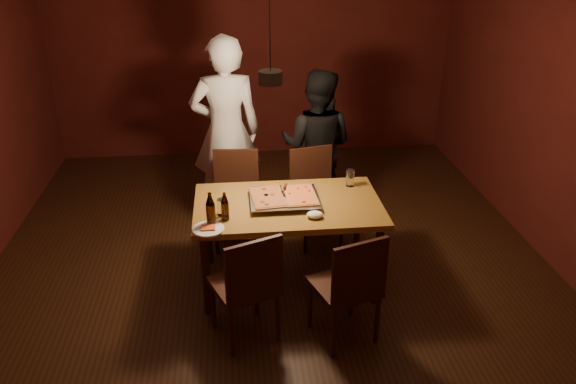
{
  "coord_description": "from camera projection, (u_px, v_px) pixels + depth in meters",
  "views": [
    {
      "loc": [
        -0.3,
        -4.1,
        2.77
      ],
      "look_at": [
        0.12,
        -0.1,
        0.85
      ],
      "focal_mm": 35.0,
      "sensor_mm": 36.0,
      "label": 1
    }
  ],
  "objects": [
    {
      "name": "pizza_cheese",
      "position": [
        300.0,
        195.0,
        4.51
      ],
      "size": [
        0.27,
        0.41,
        0.02
      ],
      "primitive_type": "cube",
      "rotation": [
        0.0,
        0.0,
        0.04
      ],
      "color": "gold",
      "rests_on": "pizza_tray"
    },
    {
      "name": "water_glass_right",
      "position": [
        350.0,
        178.0,
        4.77
      ],
      "size": [
        0.07,
        0.07,
        0.15
      ],
      "primitive_type": "cylinder",
      "color": "silver",
      "rests_on": "dining_table"
    },
    {
      "name": "chair_far_right",
      "position": [
        314.0,
        186.0,
        5.3
      ],
      "size": [
        0.5,
        0.5,
        0.49
      ],
      "rotation": [
        0.0,
        0.0,
        3.36
      ],
      "color": "#38190F",
      "rests_on": "floor"
    },
    {
      "name": "diner_white",
      "position": [
        226.0,
        132.0,
        5.48
      ],
      "size": [
        0.72,
        0.5,
        1.88
      ],
      "primitive_type": "imported",
      "rotation": [
        0.0,
        0.0,
        3.22
      ],
      "color": "silver",
      "rests_on": "floor"
    },
    {
      "name": "pizza_tray",
      "position": [
        284.0,
        199.0,
        4.51
      ],
      "size": [
        0.58,
        0.48,
        0.05
      ],
      "primitive_type": "cube",
      "rotation": [
        0.0,
        0.0,
        -0.06
      ],
      "color": "silver",
      "rests_on": "dining_table"
    },
    {
      "name": "napkin",
      "position": [
        315.0,
        215.0,
        4.27
      ],
      "size": [
        0.13,
        0.1,
        0.05
      ],
      "primitive_type": "ellipsoid",
      "color": "white",
      "rests_on": "dining_table"
    },
    {
      "name": "water_glass_left",
      "position": [
        222.0,
        207.0,
        4.3
      ],
      "size": [
        0.08,
        0.08,
        0.13
      ],
      "primitive_type": "cylinder",
      "color": "silver",
      "rests_on": "dining_table"
    },
    {
      "name": "plate_slice",
      "position": [
        208.0,
        229.0,
        4.1
      ],
      "size": [
        0.24,
        0.24,
        0.03
      ],
      "color": "white",
      "rests_on": "dining_table"
    },
    {
      "name": "beer_bottle_b",
      "position": [
        225.0,
        206.0,
        4.2
      ],
      "size": [
        0.06,
        0.06,
        0.23
      ],
      "color": "black",
      "rests_on": "dining_table"
    },
    {
      "name": "spatula",
      "position": [
        283.0,
        194.0,
        4.51
      ],
      "size": [
        0.14,
        0.25,
        0.04
      ],
      "primitive_type": null,
      "rotation": [
        0.0,
        0.0,
        -0.22
      ],
      "color": "silver",
      "rests_on": "pizza_tray"
    },
    {
      "name": "chair_near_right",
      "position": [
        351.0,
        280.0,
        3.9
      ],
      "size": [
        0.53,
        0.53,
        0.49
      ],
      "rotation": [
        0.0,
        0.0,
        0.33
      ],
      "color": "#38190F",
      "rests_on": "floor"
    },
    {
      "name": "dining_table",
      "position": [
        288.0,
        211.0,
        4.54
      ],
      "size": [
        1.5,
        0.9,
        0.75
      ],
      "color": "olive",
      "rests_on": "floor"
    },
    {
      "name": "chair_far_left",
      "position": [
        236.0,
        189.0,
        5.24
      ],
      "size": [
        0.45,
        0.45,
        0.49
      ],
      "rotation": [
        0.0,
        0.0,
        3.07
      ],
      "color": "#38190F",
      "rests_on": "floor"
    },
    {
      "name": "room_shell",
      "position": [
        271.0,
        123.0,
        4.3
      ],
      "size": [
        6.0,
        6.0,
        6.0
      ],
      "color": "#331C0E",
      "rests_on": "ground"
    },
    {
      "name": "chair_near_left",
      "position": [
        248.0,
        279.0,
        3.91
      ],
      "size": [
        0.55,
        0.55,
        0.49
      ],
      "rotation": [
        0.0,
        0.0,
        0.39
      ],
      "color": "#38190F",
      "rests_on": "floor"
    },
    {
      "name": "beer_bottle_a",
      "position": [
        210.0,
        209.0,
        4.13
      ],
      "size": [
        0.07,
        0.07,
        0.26
      ],
      "color": "black",
      "rests_on": "dining_table"
    },
    {
      "name": "diner_dark",
      "position": [
        317.0,
        146.0,
        5.59
      ],
      "size": [
        0.92,
        0.83,
        1.55
      ],
      "primitive_type": "imported",
      "rotation": [
        0.0,
        0.0,
        2.74
      ],
      "color": "black",
      "rests_on": "floor"
    },
    {
      "name": "pendant_lamp",
      "position": [
        270.0,
        76.0,
        4.14
      ],
      "size": [
        0.18,
        0.18,
        1.1
      ],
      "color": "black",
      "rests_on": "ceiling"
    },
    {
      "name": "pizza_meat",
      "position": [
        268.0,
        197.0,
        4.48
      ],
      "size": [
        0.3,
        0.43,
        0.02
      ],
      "primitive_type": "cube",
      "rotation": [
        0.0,
        0.0,
        0.1
      ],
      "color": "maroon",
      "rests_on": "pizza_tray"
    }
  ]
}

